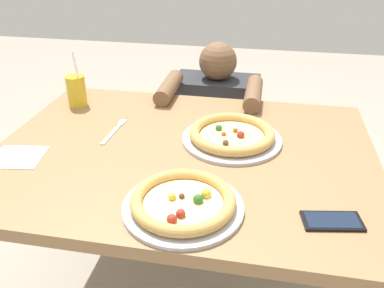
# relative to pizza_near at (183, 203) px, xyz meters

# --- Properties ---
(dining_table) EXTENTS (1.26, 0.95, 0.75)m
(dining_table) POSITION_rel_pizza_near_xyz_m (-0.06, 0.31, -0.12)
(dining_table) COLOR #936D47
(dining_table) RESTS_ON ground
(pizza_near) EXTENTS (0.32, 0.32, 0.04)m
(pizza_near) POSITION_rel_pizza_near_xyz_m (0.00, 0.00, 0.00)
(pizza_near) COLOR #B7B7BC
(pizza_near) RESTS_ON dining_table
(pizza_far) EXTENTS (0.35, 0.35, 0.05)m
(pizza_far) POSITION_rel_pizza_near_xyz_m (0.09, 0.40, 0.00)
(pizza_far) COLOR #B7B7BC
(pizza_far) RESTS_ON dining_table
(drink_cup_colored) EXTENTS (0.08, 0.08, 0.22)m
(drink_cup_colored) POSITION_rel_pizza_near_xyz_m (-0.57, 0.60, 0.04)
(drink_cup_colored) COLOR gold
(drink_cup_colored) RESTS_ON dining_table
(paper_napkin) EXTENTS (0.18, 0.17, 0.00)m
(paper_napkin) POSITION_rel_pizza_near_xyz_m (-0.58, 0.16, -0.02)
(paper_napkin) COLOR white
(paper_napkin) RESTS_ON dining_table
(fork) EXTENTS (0.03, 0.20, 0.00)m
(fork) POSITION_rel_pizza_near_xyz_m (-0.34, 0.40, -0.02)
(fork) COLOR silver
(fork) RESTS_ON dining_table
(cell_phone) EXTENTS (0.16, 0.10, 0.01)m
(cell_phone) POSITION_rel_pizza_near_xyz_m (0.38, 0.02, -0.02)
(cell_phone) COLOR black
(cell_phone) RESTS_ON dining_table
(diner_seated) EXTENTS (0.44, 0.53, 0.93)m
(diner_seated) POSITION_rel_pizza_near_xyz_m (-0.04, 1.00, -0.36)
(diner_seated) COLOR #333847
(diner_seated) RESTS_ON ground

